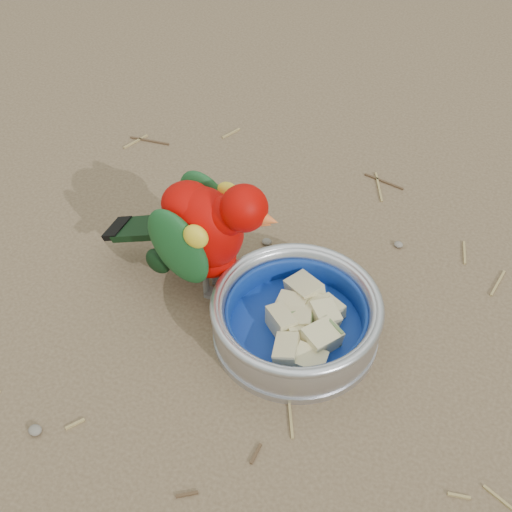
% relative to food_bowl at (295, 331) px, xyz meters
% --- Properties ---
extents(ground, '(60.00, 60.00, 0.00)m').
position_rel_food_bowl_xyz_m(ground, '(0.02, -0.02, -0.01)').
color(ground, brown).
extents(food_bowl, '(0.21, 0.21, 0.02)m').
position_rel_food_bowl_xyz_m(food_bowl, '(0.00, 0.00, 0.00)').
color(food_bowl, '#B2B2BA').
rests_on(food_bowl, ground).
extents(bowl_wall, '(0.21, 0.21, 0.04)m').
position_rel_food_bowl_xyz_m(bowl_wall, '(0.00, 0.00, 0.03)').
color(bowl_wall, '#B2B2BA').
rests_on(bowl_wall, food_bowl).
extents(fruit_wedges, '(0.12, 0.12, 0.03)m').
position_rel_food_bowl_xyz_m(fruit_wedges, '(0.00, -0.00, 0.02)').
color(fruit_wedges, '#C7BA85').
rests_on(fruit_wedges, food_bowl).
extents(lory_parrot, '(0.23, 0.12, 0.18)m').
position_rel_food_bowl_xyz_m(lory_parrot, '(-0.14, 0.04, 0.08)').
color(lory_parrot, '#A90300').
rests_on(lory_parrot, ground).
extents(ground_debris, '(0.90, 0.80, 0.01)m').
position_rel_food_bowl_xyz_m(ground_debris, '(-0.02, 0.05, -0.01)').
color(ground_debris, '#97804C').
rests_on(ground_debris, ground).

